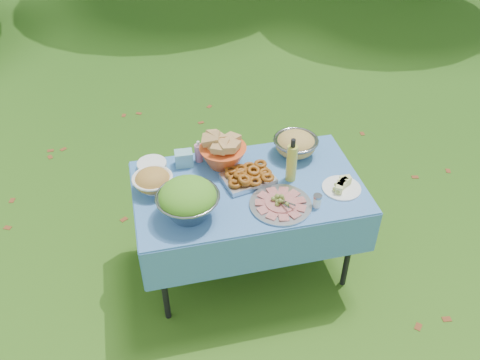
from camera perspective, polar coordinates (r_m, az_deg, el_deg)
name	(u,v)px	position (r m, az deg, el deg)	size (l,w,h in m)	color
ground	(247,265)	(3.79, 0.81, -9.49)	(80.00, 80.00, 0.00)	#0C3609
picnic_table	(248,228)	(3.52, 0.87, -5.40)	(1.46, 0.86, 0.76)	#79AAE9
salad_bowl	(188,200)	(2.99, -5.88, -2.24)	(0.37, 0.37, 0.25)	gray
pasta_bowl_white	(153,180)	(3.24, -9.78, -0.05)	(0.25, 0.25, 0.14)	white
plate_stack	(152,165)	(3.44, -9.85, 1.63)	(0.20, 0.20, 0.05)	white
wipes_box	(184,158)	(3.42, -6.32, 2.42)	(0.12, 0.09, 0.11)	#7EBEC6
sanitizer_bottle	(199,151)	(3.44, -4.67, 3.25)	(0.06, 0.06, 0.16)	pink
bread_bowl	(223,151)	(3.38, -1.93, 3.24)	(0.32, 0.32, 0.21)	#E4501F
pasta_bowl_steel	(296,144)	(3.51, 6.27, 4.06)	(0.30, 0.30, 0.16)	gray
fried_tray	(248,176)	(3.27, 0.93, 0.40)	(0.32, 0.23, 0.08)	silver
charcuterie_platter	(281,200)	(3.10, 4.61, -2.24)	(0.38, 0.38, 0.09)	#A1A3A8
oil_bottle	(292,160)	(3.23, 5.84, 2.28)	(0.07, 0.07, 0.31)	gold
cheese_plate	(342,185)	(3.28, 11.38, -0.51)	(0.25, 0.25, 0.07)	white
shaker	(317,201)	(3.12, 8.66, -2.32)	(0.05, 0.05, 0.09)	white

